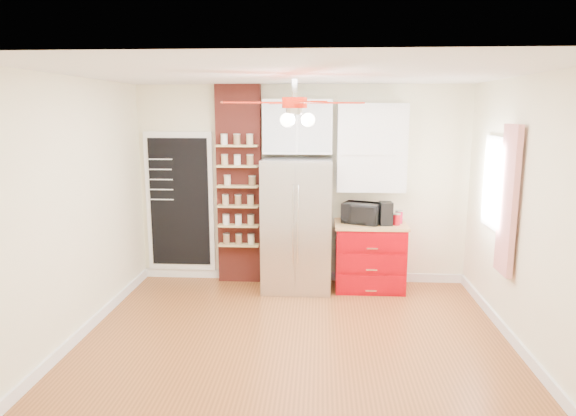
# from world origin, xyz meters

# --- Properties ---
(floor) EXTENTS (4.50, 4.50, 0.00)m
(floor) POSITION_xyz_m (0.00, 0.00, 0.00)
(floor) COLOR brown
(floor) RESTS_ON ground
(ceiling) EXTENTS (4.50, 4.50, 0.00)m
(ceiling) POSITION_xyz_m (0.00, 0.00, 2.70)
(ceiling) COLOR white
(ceiling) RESTS_ON wall_back
(wall_back) EXTENTS (4.50, 0.02, 2.70)m
(wall_back) POSITION_xyz_m (0.00, 2.00, 1.35)
(wall_back) COLOR #FDF8CB
(wall_back) RESTS_ON floor
(wall_front) EXTENTS (4.50, 0.02, 2.70)m
(wall_front) POSITION_xyz_m (0.00, -2.00, 1.35)
(wall_front) COLOR #FDF8CB
(wall_front) RESTS_ON floor
(wall_left) EXTENTS (0.02, 4.00, 2.70)m
(wall_left) POSITION_xyz_m (-2.25, 0.00, 1.35)
(wall_left) COLOR #FDF8CB
(wall_left) RESTS_ON floor
(wall_right) EXTENTS (0.02, 4.00, 2.70)m
(wall_right) POSITION_xyz_m (2.25, 0.00, 1.35)
(wall_right) COLOR #FDF8CB
(wall_right) RESTS_ON floor
(chalkboard) EXTENTS (0.95, 0.05, 1.95)m
(chalkboard) POSITION_xyz_m (-1.70, 1.96, 1.10)
(chalkboard) COLOR white
(chalkboard) RESTS_ON wall_back
(brick_pillar) EXTENTS (0.60, 0.16, 2.70)m
(brick_pillar) POSITION_xyz_m (-0.85, 1.92, 1.35)
(brick_pillar) COLOR maroon
(brick_pillar) RESTS_ON floor
(fridge) EXTENTS (0.90, 0.70, 1.75)m
(fridge) POSITION_xyz_m (-0.05, 1.63, 0.88)
(fridge) COLOR silver
(fridge) RESTS_ON floor
(upper_glass_cabinet) EXTENTS (0.90, 0.35, 0.70)m
(upper_glass_cabinet) POSITION_xyz_m (-0.05, 1.82, 2.15)
(upper_glass_cabinet) COLOR white
(upper_glass_cabinet) RESTS_ON wall_back
(red_cabinet) EXTENTS (0.94, 0.64, 0.90)m
(red_cabinet) POSITION_xyz_m (0.92, 1.68, 0.45)
(red_cabinet) COLOR #9C0008
(red_cabinet) RESTS_ON floor
(upper_shelf_unit) EXTENTS (0.90, 0.30, 1.15)m
(upper_shelf_unit) POSITION_xyz_m (0.92, 1.85, 1.88)
(upper_shelf_unit) COLOR white
(upper_shelf_unit) RESTS_ON wall_back
(window) EXTENTS (0.04, 0.75, 1.05)m
(window) POSITION_xyz_m (2.23, 0.90, 1.55)
(window) COLOR white
(window) RESTS_ON wall_right
(curtain) EXTENTS (0.06, 0.40, 1.55)m
(curtain) POSITION_xyz_m (2.18, 0.35, 1.45)
(curtain) COLOR red
(curtain) RESTS_ON wall_right
(ceiling_fan) EXTENTS (1.40, 1.40, 0.44)m
(ceiling_fan) POSITION_xyz_m (0.00, 0.00, 2.42)
(ceiling_fan) COLOR silver
(ceiling_fan) RESTS_ON ceiling
(toaster_oven) EXTENTS (0.57, 0.48, 0.27)m
(toaster_oven) POSITION_xyz_m (0.80, 1.67, 1.03)
(toaster_oven) COLOR black
(toaster_oven) RESTS_ON red_cabinet
(coffee_maker) EXTENTS (0.17, 0.20, 0.30)m
(coffee_maker) POSITION_xyz_m (1.10, 1.59, 1.05)
(coffee_maker) COLOR black
(coffee_maker) RESTS_ON red_cabinet
(canister_left) EXTENTS (0.12, 0.12, 0.14)m
(canister_left) POSITION_xyz_m (1.24, 1.59, 0.97)
(canister_left) COLOR #A30912
(canister_left) RESTS_ON red_cabinet
(canister_right) EXTENTS (0.11, 0.11, 0.16)m
(canister_right) POSITION_xyz_m (1.29, 1.71, 0.98)
(canister_right) COLOR #AA092D
(canister_right) RESTS_ON red_cabinet
(pantry_jar_oats) EXTENTS (0.09, 0.09, 0.13)m
(pantry_jar_oats) POSITION_xyz_m (-0.99, 1.78, 1.44)
(pantry_jar_oats) COLOR beige
(pantry_jar_oats) RESTS_ON brick_pillar
(pantry_jar_beans) EXTENTS (0.12, 0.12, 0.12)m
(pantry_jar_beans) POSITION_xyz_m (-0.66, 1.79, 1.43)
(pantry_jar_beans) COLOR olive
(pantry_jar_beans) RESTS_ON brick_pillar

